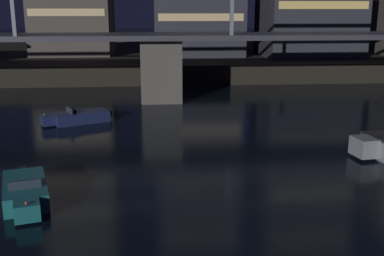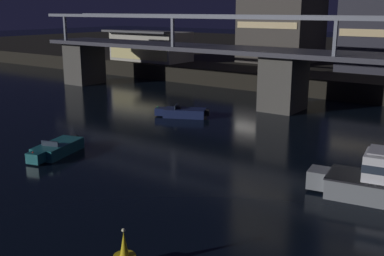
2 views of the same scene
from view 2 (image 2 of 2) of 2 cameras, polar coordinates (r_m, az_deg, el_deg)
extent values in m
cube|color=#4C4944|center=(65.69, -13.09, 7.78)|extent=(3.60, 4.40, 5.55)
cube|color=#4C4944|center=(47.61, 11.20, 5.47)|extent=(3.60, 4.40, 5.55)
cube|color=slate|center=(63.47, -15.35, 11.80)|extent=(0.30, 0.30, 3.20)
cube|color=slate|center=(50.89, -2.39, 11.76)|extent=(0.30, 0.30, 3.20)
cube|color=slate|center=(42.21, 17.23, 10.59)|extent=(0.30, 0.30, 3.20)
cube|color=beige|center=(67.92, 9.12, 12.39)|extent=(9.37, 0.10, 0.90)
cube|color=beige|center=(60.12, 22.48, 10.71)|extent=(10.46, 0.10, 0.90)
cube|color=#B2AD9E|center=(72.81, -5.06, 10.00)|extent=(12.00, 6.00, 4.40)
cube|color=#EAD88C|center=(70.58, -6.70, 9.46)|extent=(11.20, 0.10, 2.64)
cube|color=#4C4C51|center=(70.00, -7.08, 11.70)|extent=(12.40, 1.60, 0.30)
cube|color=gray|center=(27.37, 15.33, -5.95)|extent=(1.31, 1.58, 1.04)
cube|color=#196066|center=(34.16, -16.18, -2.42)|extent=(2.82, 4.26, 0.80)
cube|color=#196066|center=(32.34, -18.67, -3.47)|extent=(1.20, 1.14, 0.70)
cube|color=#283342|center=(33.35, -17.10, -1.85)|extent=(1.32, 0.47, 0.36)
cube|color=#262628|center=(33.56, -16.84, -1.84)|extent=(0.65, 0.54, 0.24)
cube|color=black|center=(35.82, -14.19, -1.34)|extent=(0.45, 0.45, 0.60)
sphere|color=red|center=(32.03, -19.01, -2.86)|extent=(0.12, 0.12, 0.12)
cube|color=#19234C|center=(44.00, -0.88, 1.88)|extent=(4.30, 3.31, 0.80)
cube|color=#19234C|center=(44.52, -3.92, 2.06)|extent=(1.24, 1.28, 0.70)
cube|color=#283342|center=(44.05, -1.97, 2.66)|extent=(0.67, 1.26, 0.36)
cube|color=#262628|center=(44.01, -1.65, 2.57)|extent=(0.60, 0.68, 0.24)
cube|color=black|center=(43.62, 1.89, 1.89)|extent=(0.48, 0.48, 0.60)
sphere|color=#33D84C|center=(44.49, -4.24, 2.61)|extent=(0.12, 0.12, 0.12)
cone|color=yellow|center=(18.77, -8.37, -13.93)|extent=(0.36, 0.36, 1.00)
sphere|color=#F2EAB2|center=(18.50, -8.44, -12.35)|extent=(0.16, 0.16, 0.16)
camera|label=1|loc=(20.50, -54.19, 3.39)|focal=44.02mm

